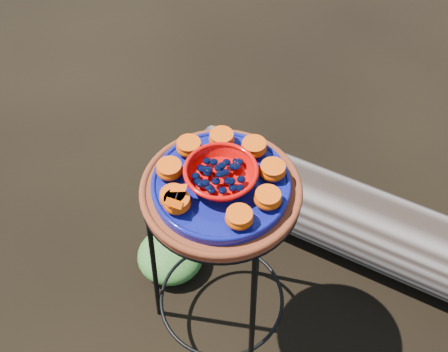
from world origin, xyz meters
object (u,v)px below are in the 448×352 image
Objects in this scene: red_bowl at (221,176)px; driftwood_log at (382,232)px; plant_stand at (221,267)px; terracotta_saucer at (221,192)px; cobalt_plate at (221,185)px.

red_bowl is 0.90m from driftwood_log.
plant_stand is 1.76× the size of terracotta_saucer.
red_bowl reaches higher than terracotta_saucer.
driftwood_log is (0.32, 0.55, -0.64)m from red_bowl.
cobalt_plate is at bearing -119.76° from driftwood_log.
terracotta_saucer is at bearing -119.76° from driftwood_log.
cobalt_plate is at bearing 0.00° from red_bowl.
cobalt_plate is 0.88m from driftwood_log.
red_bowl reaches higher than driftwood_log.
driftwood_log is at bearing 60.24° from red_bowl.
red_bowl is (0.00, 0.00, 0.43)m from plant_stand.
cobalt_plate reaches higher than driftwood_log.
plant_stand is 0.43m from red_bowl.
driftwood_log is (0.32, 0.55, -0.21)m from plant_stand.
plant_stand is 4.10× the size of red_bowl.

